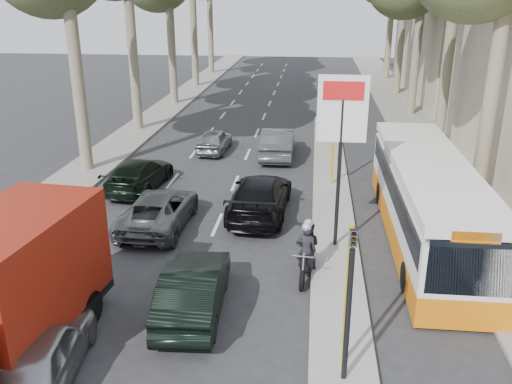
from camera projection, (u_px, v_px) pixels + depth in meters
ground at (207, 333)px, 13.30m from camera, size 120.00×120.00×0.00m
sidewalk_right at (408, 117)px, 35.71m from camera, size 3.20×70.00×0.12m
median_left at (173, 103)px, 40.18m from camera, size 2.40×64.00×0.12m
traffic_island at (331, 185)px, 23.20m from camera, size 1.50×26.00×0.16m
billboard at (341, 138)px, 16.34m from camera, size 1.50×12.10×5.60m
traffic_light_island at (350, 281)px, 10.71m from camera, size 0.16×0.41×3.60m
silver_hatchback at (43, 353)px, 11.53m from camera, size 1.99×3.93×1.28m
dark_hatchback at (194, 288)px, 13.95m from camera, size 1.66×4.25×1.38m
queue_car_a at (159, 210)px, 19.08m from camera, size 2.18×4.59×1.27m
queue_car_b at (260, 195)px, 20.15m from camera, size 2.26×5.14×1.47m
queue_car_c at (214, 140)px, 28.12m from camera, size 1.56×3.55×1.19m
queue_car_d at (278, 143)px, 27.16m from camera, size 1.60×4.50×1.48m
queue_car_e at (139, 174)px, 22.80m from camera, size 2.15×4.54×1.28m
red_truck at (2, 293)px, 11.75m from camera, size 2.87×6.31×3.26m
city_bus at (427, 199)px, 17.71m from camera, size 2.37×10.71×2.82m
motorcycle at (307, 250)px, 15.79m from camera, size 0.80×2.05×1.75m
pedestrian_near at (445, 191)px, 19.69m from camera, size 1.09×1.19×1.86m
pedestrian_far at (428, 161)px, 23.43m from camera, size 1.19×0.68×1.73m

